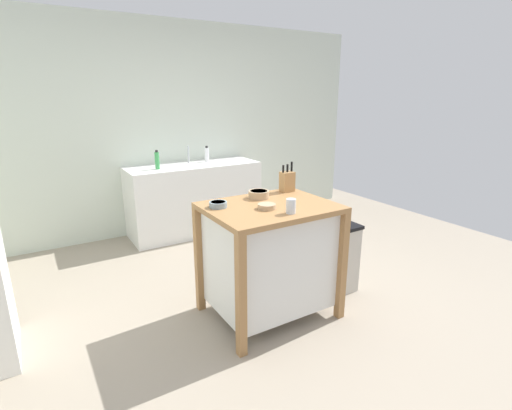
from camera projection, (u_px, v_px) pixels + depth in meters
The scene contains 13 objects.
ground_plane at pixel (278, 303), 3.31m from camera, with size 6.51×6.51×0.00m, color gray.
wall_back at pixel (173, 129), 4.90m from camera, with size 5.51×0.10×2.60m, color silver.
kitchen_island at pixel (269, 255), 3.03m from camera, with size 0.96×0.75×0.92m.
knife_block at pixel (287, 181), 3.29m from camera, with size 0.11×0.09×0.25m.
bowl_stoneware_deep at pixel (267, 206), 2.81m from camera, with size 0.13×0.13×0.04m.
bowl_ceramic_wide at pixel (218, 204), 2.85m from camera, with size 0.13×0.13×0.04m.
bowl_ceramic_small at pixel (259, 194), 3.10m from camera, with size 0.17×0.17×0.06m.
drinking_cup at pixel (291, 206), 2.70m from camera, with size 0.07×0.07×0.11m.
trash_bin at pixel (336, 258), 3.44m from camera, with size 0.36×0.28×0.63m.
sink_counter at pixel (195, 198), 4.91m from camera, with size 1.64×0.60×0.88m.
sink_faucet at pixel (188, 154), 4.87m from camera, with size 0.02×0.02×0.22m.
bottle_dish_soap at pixel (207, 154), 4.95m from camera, with size 0.05×0.05×0.21m.
bottle_hand_soap at pixel (157, 160), 4.47m from camera, with size 0.05×0.05×0.22m.
Camera 1 is at (-1.69, -2.41, 1.74)m, focal length 26.95 mm.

